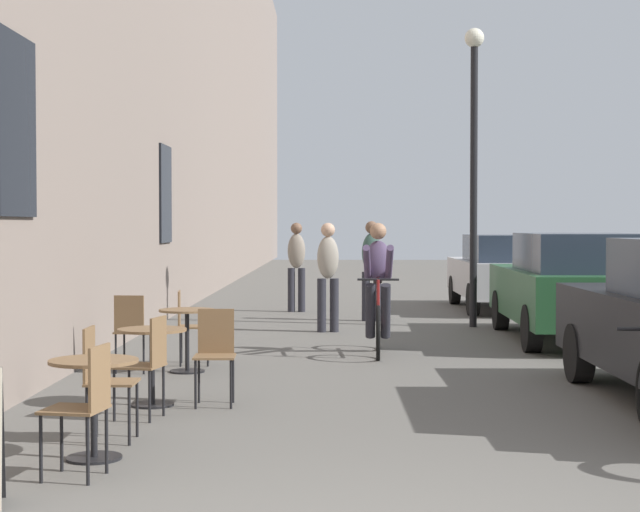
{
  "coord_description": "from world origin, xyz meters",
  "views": [
    {
      "loc": [
        -0.22,
        -4.85,
        1.69
      ],
      "look_at": [
        -0.51,
        14.98,
        1.08
      ],
      "focal_mm": 57.37,
      "sensor_mm": 36.0,
      "label": 1
    }
  ],
  "objects": [
    {
      "name": "cafe_table_near",
      "position": [
        -1.95,
        2.42,
        0.52
      ],
      "size": [
        0.64,
        0.64,
        0.72
      ],
      "color": "black",
      "rests_on": "ground_plane"
    },
    {
      "name": "cafe_chair_near_toward_street",
      "position": [
        -2.03,
        3.03,
        0.52
      ],
      "size": [
        0.38,
        0.38,
        0.89
      ],
      "color": "black",
      "rests_on": "ground_plane"
    },
    {
      "name": "cafe_chair_near_toward_wall",
      "position": [
        -1.88,
        1.85,
        0.52
      ],
      "size": [
        0.43,
        0.43,
        0.89
      ],
      "color": "black",
      "rests_on": "ground_plane"
    },
    {
      "name": "cafe_table_mid",
      "position": [
        -1.92,
        4.59,
        0.52
      ],
      "size": [
        0.64,
        0.64,
        0.72
      ],
      "color": "black",
      "rests_on": "ground_plane"
    },
    {
      "name": "cafe_chair_mid_toward_street",
      "position": [
        -1.85,
        3.93,
        0.52
      ],
      "size": [
        0.45,
        0.45,
        0.89
      ],
      "color": "black",
      "rests_on": "ground_plane"
    },
    {
      "name": "cafe_chair_mid_toward_wall",
      "position": [
        -1.34,
        4.66,
        0.52
      ],
      "size": [
        0.39,
        0.39,
        0.89
      ],
      "color": "black",
      "rests_on": "ground_plane"
    },
    {
      "name": "cafe_table_far",
      "position": [
        -1.91,
        6.76,
        0.52
      ],
      "size": [
        0.64,
        0.64,
        0.72
      ],
      "color": "black",
      "rests_on": "ground_plane"
    },
    {
      "name": "cafe_chair_far_toward_street",
      "position": [
        -2.53,
        6.68,
        0.52
      ],
      "size": [
        0.41,
        0.41,
        0.89
      ],
      "color": "black",
      "rests_on": "ground_plane"
    },
    {
      "name": "cafe_chair_far_toward_wall",
      "position": [
        -1.98,
        7.35,
        0.52
      ],
      "size": [
        0.42,
        0.42,
        0.89
      ],
      "color": "black",
      "rests_on": "ground_plane"
    },
    {
      "name": "cyclist_on_bicycle",
      "position": [
        0.34,
        8.49,
        0.81
      ],
      "size": [
        0.52,
        1.76,
        1.74
      ],
      "color": "black",
      "rests_on": "ground_plane"
    },
    {
      "name": "pedestrian_near",
      "position": [
        -0.33,
        11.14,
        0.97
      ],
      "size": [
        0.37,
        0.29,
        1.71
      ],
      "color": "#26262D",
      "rests_on": "ground_plane"
    },
    {
      "name": "pedestrian_mid",
      "position": [
        0.42,
        12.99,
        0.99
      ],
      "size": [
        0.35,
        0.25,
        1.75
      ],
      "color": "#26262D",
      "rests_on": "ground_plane"
    },
    {
      "name": "pedestrian_far",
      "position": [
        -0.96,
        14.85,
        0.97
      ],
      "size": [
        0.34,
        0.25,
        1.72
      ],
      "color": "#26262D",
      "rests_on": "ground_plane"
    },
    {
      "name": "street_lamp",
      "position": [
        2.06,
        11.97,
        3.11
      ],
      "size": [
        0.32,
        0.32,
        4.9
      ],
      "color": "black",
      "rests_on": "ground_plane"
    },
    {
      "name": "parked_car_second",
      "position": [
        3.23,
        9.93,
        0.81
      ],
      "size": [
        1.93,
        4.43,
        1.56
      ],
      "color": "#23512D",
      "rests_on": "ground_plane"
    },
    {
      "name": "parked_car_third",
      "position": [
        3.12,
        15.32,
        0.77
      ],
      "size": [
        1.79,
        4.19,
        1.49
      ],
      "color": "#B7B7BC",
      "rests_on": "ground_plane"
    }
  ]
}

